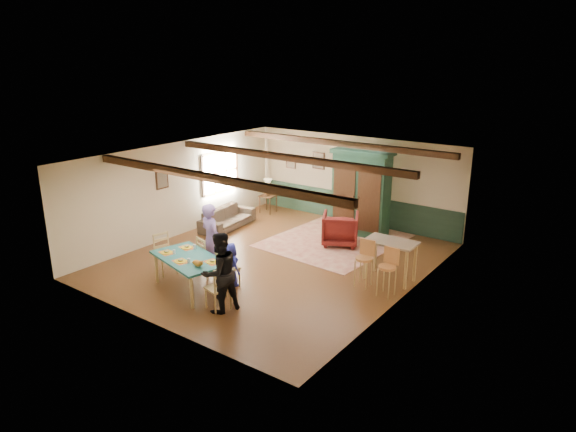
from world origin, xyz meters
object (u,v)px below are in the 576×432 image
Objects in this scene: dining_chair_end_right at (218,287)px; bar_stool_right at (387,273)px; dining_chair_far_right at (228,267)px; dining_chair_far_left at (209,256)px; counter_table at (390,260)px; person_man at (211,240)px; armoire at (361,193)px; bar_stool_left at (364,264)px; person_child at (231,265)px; armchair at (340,229)px; person_woman at (220,273)px; dining_chair_end_left at (166,254)px; cat at (197,262)px; table_lamp at (268,187)px; sofa at (228,218)px; dining_table at (190,274)px; end_table at (268,204)px.

dining_chair_end_right is 0.91× the size of bar_stool_right.
dining_chair_far_right is at bearing -133.83° from dining_chair_end_right.
bar_stool_right is at bearing -144.29° from dining_chair_far_left.
counter_table is at bearing -123.47° from dining_chair_far_right.
person_man reaches higher than bar_stool_right.
bar_stool_left is at bearing -63.67° from armoire.
person_child is 4.99m from armoire.
person_woman is at bearing 62.72° from armchair.
bar_stool_right is (4.80, 2.00, 0.05)m from dining_chair_end_left.
cat is (1.65, -0.54, 0.37)m from dining_chair_end_left.
table_lamp reaches higher than counter_table.
dining_chair_far_right is 0.58× the size of person_woman.
sofa is 3.71× the size of table_lamp.
person_woman is at bearing -59.81° from table_lamp.
person_child is at bearing -143.92° from sofa.
person_child reaches higher than armchair.
table_lamp is at bearing -135.67° from dining_chair_end_right.
dining_table is 1.36m from person_woman.
armoire is 3.52m from table_lamp.
bar_stool_left is (5.29, -3.25, -0.33)m from table_lamp.
dining_chair_far_right is 2.64× the size of cat.
dining_chair_end_right is 6.89m from end_table.
person_child is at bearing -90.00° from dining_chair_far_right.
person_child is at bearing 180.00° from person_man.
dining_table is at bearing 116.57° from person_man.
sofa is (-3.55, 4.07, -0.55)m from person_woman.
dining_chair_end_left is 1.78× the size of table_lamp.
armoire reaches higher than dining_chair_far_left.
bar_stool_left reaches higher than dining_chair_far_left.
dining_table is 4.57m from counter_table.
person_man is 2.96× the size of end_table.
table_lamp reaches higher than bar_stool_left.
armoire is at bearing -118.07° from armchair.
sofa is at bearing -32.62° from dining_chair_far_right.
person_woman is (1.42, -1.22, -0.04)m from person_man.
person_man is at bearing -117.30° from dining_chair_end_right.
armchair is at bearing -14.72° from dining_chair_end_left.
dining_chair_far_right is 3.51m from bar_stool_right.
bar_stool_left is at bearing 170.83° from bar_stool_right.
dining_chair_end_right reaches higher than cat.
dining_chair_end_right is 5.94m from armoire.
armchair is at bearing 147.16° from counter_table.
person_child is at bearing -60.19° from table_lamp.
cat is (0.70, -1.14, -0.02)m from person_man.
armoire is at bearing -92.12° from person_man.
armchair is (1.22, 4.47, 0.06)m from dining_table.
armoire is (2.37, 5.29, 0.75)m from dining_chair_end_left.
cat is at bearing -25.05° from dining_table.
sofa is (-3.54, -1.84, -0.94)m from armoire.
counter_table reaches higher than dining_table.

